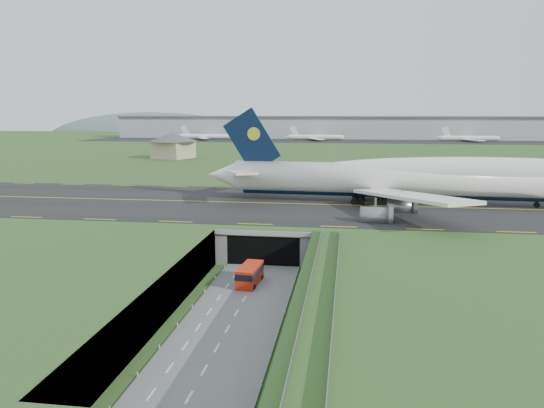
# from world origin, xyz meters

# --- Properties ---
(ground) EXTENTS (900.00, 900.00, 0.00)m
(ground) POSITION_xyz_m (0.00, 0.00, 0.00)
(ground) COLOR #305020
(ground) RESTS_ON ground
(airfield_deck) EXTENTS (800.00, 800.00, 6.00)m
(airfield_deck) POSITION_xyz_m (0.00, 0.00, 3.00)
(airfield_deck) COLOR gray
(airfield_deck) RESTS_ON ground
(trench_road) EXTENTS (12.00, 75.00, 0.20)m
(trench_road) POSITION_xyz_m (0.00, -7.50, 0.10)
(trench_road) COLOR slate
(trench_road) RESTS_ON ground
(taxiway) EXTENTS (800.00, 44.00, 0.18)m
(taxiway) POSITION_xyz_m (0.00, 33.00, 6.09)
(taxiway) COLOR black
(taxiway) RESTS_ON airfield_deck
(tunnel_portal) EXTENTS (17.00, 22.30, 6.00)m
(tunnel_portal) POSITION_xyz_m (0.00, 16.71, 3.33)
(tunnel_portal) COLOR gray
(tunnel_portal) RESTS_ON ground
(guideway) EXTENTS (3.00, 53.00, 7.05)m
(guideway) POSITION_xyz_m (11.00, -19.11, 5.32)
(guideway) COLOR #A8A8A3
(guideway) RESTS_ON ground
(jumbo_jet) EXTENTS (96.61, 61.72, 20.44)m
(jumbo_jet) POSITION_xyz_m (30.15, 36.48, 11.50)
(jumbo_jet) COLOR white
(jumbo_jet) RESTS_ON ground
(shuttle_tram) EXTENTS (3.11, 7.08, 2.83)m
(shuttle_tram) POSITION_xyz_m (-0.43, -1.52, 1.57)
(shuttle_tram) COLOR red
(shuttle_tram) RESTS_ON ground
(service_building) EXTENTS (24.35, 24.35, 10.44)m
(service_building) POSITION_xyz_m (-57.39, 133.59, 12.18)
(service_building) COLOR tan
(service_building) RESTS_ON ground
(cargo_terminal) EXTENTS (320.00, 67.00, 15.60)m
(cargo_terminal) POSITION_xyz_m (-0.01, 299.41, 13.96)
(cargo_terminal) COLOR #B2B2B2
(cargo_terminal) RESTS_ON ground
(distant_hills) EXTENTS (700.00, 91.00, 60.00)m
(distant_hills) POSITION_xyz_m (64.38, 430.00, -4.00)
(distant_hills) COLOR slate
(distant_hills) RESTS_ON ground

